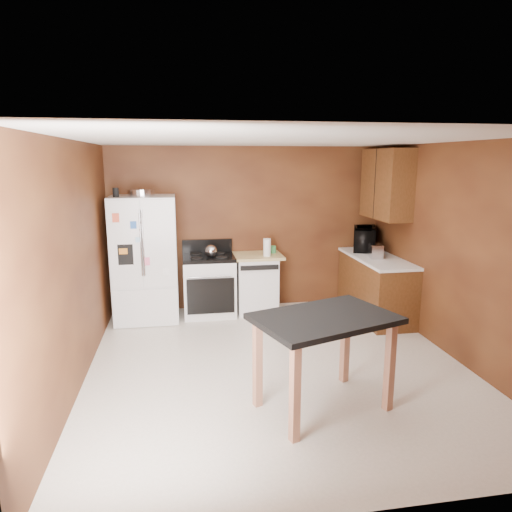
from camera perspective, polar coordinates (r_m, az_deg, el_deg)
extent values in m
plane|color=silver|center=(5.34, 2.68, -13.55)|extent=(4.50, 4.50, 0.00)
plane|color=white|center=(4.82, 2.98, 14.34)|extent=(4.50, 4.50, 0.00)
plane|color=brown|center=(7.11, -1.03, 3.49)|extent=(4.20, 0.00, 4.20)
plane|color=brown|center=(2.86, 12.55, -9.84)|extent=(4.20, 0.00, 4.20)
plane|color=brown|center=(4.94, -21.73, -1.16)|extent=(0.00, 4.50, 4.50)
plane|color=brown|center=(5.75, 23.74, 0.43)|extent=(0.00, 4.50, 4.50)
cylinder|color=silver|center=(6.61, -14.14, 7.70)|extent=(0.38, 0.38, 0.09)
cylinder|color=black|center=(6.51, -17.12, 7.60)|extent=(0.08, 0.08, 0.13)
sphere|color=silver|center=(6.70, -5.64, 0.64)|extent=(0.18, 0.18, 0.18)
cylinder|color=white|center=(6.77, 1.39, 1.08)|extent=(0.12, 0.12, 0.26)
cylinder|color=#40A85B|center=(7.02, 2.12, 0.83)|extent=(0.11, 0.11, 0.11)
cube|color=silver|center=(6.84, 14.75, 0.62)|extent=(0.22, 0.30, 0.20)
imported|color=black|center=(7.36, 13.37, 2.01)|extent=(0.60, 0.71, 0.33)
cube|color=white|center=(6.75, -13.67, -0.34)|extent=(0.90, 0.75, 1.80)
cube|color=white|center=(6.34, -16.06, 1.33)|extent=(0.43, 0.02, 1.20)
cube|color=white|center=(6.30, -11.99, 1.48)|extent=(0.43, 0.02, 1.20)
cube|color=white|center=(6.54, -13.63, -6.37)|extent=(0.88, 0.02, 0.54)
cube|color=black|center=(6.36, -15.99, 0.17)|extent=(0.20, 0.01, 0.28)
cylinder|color=silver|center=(6.29, -14.19, 1.54)|extent=(0.02, 0.02, 0.90)
cylinder|color=silver|center=(6.29, -13.92, 1.55)|extent=(0.02, 0.02, 0.90)
cube|color=#EB5637|center=(6.27, -17.14, 4.58)|extent=(0.09, 0.00, 0.12)
cube|color=blue|center=(6.26, -15.08, 3.76)|extent=(0.08, 0.00, 0.10)
cube|color=orange|center=(6.33, -16.26, 0.57)|extent=(0.11, 0.00, 0.08)
cube|color=pink|center=(6.33, -13.49, -0.66)|extent=(0.08, 0.00, 0.11)
cube|color=white|center=(6.35, -11.18, -1.91)|extent=(0.09, 0.00, 0.10)
cube|color=#A7D9FA|center=(6.29, -14.53, 1.98)|extent=(0.07, 0.00, 0.07)
cube|color=white|center=(6.90, -5.88, -3.85)|extent=(0.76, 0.65, 0.85)
cube|color=black|center=(6.79, -5.96, -0.19)|extent=(0.76, 0.65, 0.05)
cube|color=black|center=(7.05, -6.13, 1.29)|extent=(0.76, 0.06, 0.20)
cube|color=black|center=(6.59, -5.68, -5.01)|extent=(0.68, 0.02, 0.52)
cylinder|color=silver|center=(6.51, -5.72, -2.59)|extent=(0.62, 0.02, 0.02)
cylinder|color=black|center=(6.94, -7.53, 0.27)|extent=(0.17, 0.17, 0.02)
cylinder|color=black|center=(6.96, -4.57, 0.37)|extent=(0.17, 0.17, 0.02)
cylinder|color=black|center=(6.62, -7.43, -0.28)|extent=(0.17, 0.17, 0.02)
cylinder|color=black|center=(6.64, -4.33, -0.17)|extent=(0.17, 0.17, 0.02)
cube|color=white|center=(7.00, 0.01, -3.55)|extent=(0.60, 0.60, 0.85)
cube|color=black|center=(6.62, 0.45, -1.47)|extent=(0.56, 0.02, 0.07)
cube|color=tan|center=(6.90, 0.01, 0.02)|extent=(0.78, 0.62, 0.04)
cube|color=brown|center=(7.03, 14.70, -3.85)|extent=(0.60, 1.55, 0.86)
cube|color=white|center=(6.92, 14.90, -0.26)|extent=(0.63, 1.58, 0.04)
cube|color=brown|center=(6.93, 15.99, 8.63)|extent=(0.35, 1.05, 1.00)
cube|color=black|center=(6.85, 14.63, 8.67)|extent=(0.01, 0.01, 1.00)
cube|color=black|center=(4.22, 8.58, -7.72)|extent=(1.44, 1.18, 0.05)
cube|color=#A96E52|center=(4.38, 0.20, -13.09)|extent=(0.09, 0.09, 0.89)
cube|color=#A96E52|center=(4.92, 11.09, -10.42)|extent=(0.09, 0.09, 0.89)
cube|color=#A96E52|center=(3.89, 4.90, -16.57)|extent=(0.09, 0.09, 0.89)
cube|color=#A96E52|center=(4.49, 16.38, -12.96)|extent=(0.09, 0.09, 0.89)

